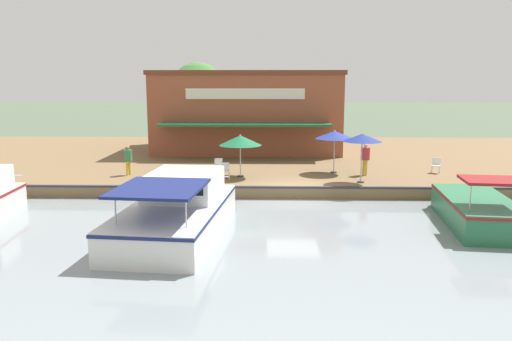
{
  "coord_description": "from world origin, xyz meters",
  "views": [
    {
      "loc": [
        23.35,
        -1.2,
        5.71
      ],
      "look_at": [
        -1.0,
        -1.81,
        1.3
      ],
      "focal_mm": 35.0,
      "sensor_mm": 36.0,
      "label": 1
    }
  ],
  "objects_px": {
    "patio_umbrella_mid_patio_left": "(335,135)",
    "person_near_entrance": "(365,155)",
    "person_mid_patio": "(128,157)",
    "cafe_chair_under_first_umbrella": "(219,165)",
    "patio_umbrella_mid_patio_right": "(240,140)",
    "tree_downstream_bank": "(195,91)",
    "motorboat_outer_channel": "(182,207)",
    "waterfront_restaurant": "(248,111)",
    "motorboat_fourth_along": "(473,207)",
    "cafe_chair_far_corner_seat": "(225,170)",
    "cafe_chair_facing_river": "(436,165)",
    "patio_umbrella_back_row": "(362,138)"
  },
  "relations": [
    {
      "from": "person_near_entrance",
      "to": "motorboat_fourth_along",
      "type": "xyz_separation_m",
      "value": [
        7.16,
        3.03,
        -1.03
      ]
    },
    {
      "from": "tree_downstream_bank",
      "to": "patio_umbrella_mid_patio_left",
      "type": "bearing_deg",
      "value": 38.65
    },
    {
      "from": "cafe_chair_far_corner_seat",
      "to": "tree_downstream_bank",
      "type": "distance_m",
      "value": 14.59
    },
    {
      "from": "patio_umbrella_mid_patio_left",
      "to": "tree_downstream_bank",
      "type": "distance_m",
      "value": 15.23
    },
    {
      "from": "patio_umbrella_back_row",
      "to": "motorboat_outer_channel",
      "type": "xyz_separation_m",
      "value": [
        6.33,
        -8.02,
        -2.0
      ]
    },
    {
      "from": "cafe_chair_facing_river",
      "to": "motorboat_outer_channel",
      "type": "distance_m",
      "value": 15.63
    },
    {
      "from": "cafe_chair_far_corner_seat",
      "to": "motorboat_fourth_along",
      "type": "relative_size",
      "value": 0.13
    },
    {
      "from": "motorboat_fourth_along",
      "to": "patio_umbrella_mid_patio_left",
      "type": "bearing_deg",
      "value": -149.39
    },
    {
      "from": "patio_umbrella_mid_patio_left",
      "to": "cafe_chair_under_first_umbrella",
      "type": "height_order",
      "value": "patio_umbrella_mid_patio_left"
    },
    {
      "from": "cafe_chair_facing_river",
      "to": "tree_downstream_bank",
      "type": "height_order",
      "value": "tree_downstream_bank"
    },
    {
      "from": "waterfront_restaurant",
      "to": "patio_umbrella_mid_patio_left",
      "type": "distance_m",
      "value": 11.03
    },
    {
      "from": "waterfront_restaurant",
      "to": "tree_downstream_bank",
      "type": "distance_m",
      "value": 4.88
    },
    {
      "from": "person_mid_patio",
      "to": "motorboat_outer_channel",
      "type": "relative_size",
      "value": 0.18
    },
    {
      "from": "patio_umbrella_back_row",
      "to": "motorboat_fourth_along",
      "type": "height_order",
      "value": "patio_umbrella_back_row"
    },
    {
      "from": "person_near_entrance",
      "to": "person_mid_patio",
      "type": "bearing_deg",
      "value": -88.74
    },
    {
      "from": "cafe_chair_facing_river",
      "to": "person_mid_patio",
      "type": "relative_size",
      "value": 0.53
    },
    {
      "from": "patio_umbrella_mid_patio_right",
      "to": "motorboat_fourth_along",
      "type": "relative_size",
      "value": 0.34
    },
    {
      "from": "patio_umbrella_mid_patio_right",
      "to": "cafe_chair_far_corner_seat",
      "type": "xyz_separation_m",
      "value": [
        0.57,
        -0.77,
        -1.5
      ]
    },
    {
      "from": "motorboat_outer_channel",
      "to": "tree_downstream_bank",
      "type": "relative_size",
      "value": 1.4
    },
    {
      "from": "person_near_entrance",
      "to": "waterfront_restaurant",
      "type": "bearing_deg",
      "value": -146.62
    },
    {
      "from": "cafe_chair_under_first_umbrella",
      "to": "patio_umbrella_back_row",
      "type": "bearing_deg",
      "value": 73.31
    },
    {
      "from": "waterfront_restaurant",
      "to": "tree_downstream_bank",
      "type": "bearing_deg",
      "value": -116.45
    },
    {
      "from": "patio_umbrella_mid_patio_left",
      "to": "tree_downstream_bank",
      "type": "height_order",
      "value": "tree_downstream_bank"
    },
    {
      "from": "cafe_chair_far_corner_seat",
      "to": "patio_umbrella_mid_patio_left",
      "type": "bearing_deg",
      "value": 107.55
    },
    {
      "from": "cafe_chair_under_first_umbrella",
      "to": "cafe_chair_facing_river",
      "type": "xyz_separation_m",
      "value": [
        -0.53,
        12.12,
        0.0
      ]
    },
    {
      "from": "patio_umbrella_mid_patio_left",
      "to": "person_mid_patio",
      "type": "height_order",
      "value": "patio_umbrella_mid_patio_left"
    },
    {
      "from": "person_mid_patio",
      "to": "waterfront_restaurant",
      "type": "bearing_deg",
      "value": 150.16
    },
    {
      "from": "waterfront_restaurant",
      "to": "motorboat_outer_channel",
      "type": "distance_m",
      "value": 18.98
    },
    {
      "from": "patio_umbrella_mid_patio_left",
      "to": "motorboat_outer_channel",
      "type": "height_order",
      "value": "patio_umbrella_mid_patio_left"
    },
    {
      "from": "patio_umbrella_back_row",
      "to": "cafe_chair_facing_river",
      "type": "relative_size",
      "value": 2.97
    },
    {
      "from": "patio_umbrella_mid_patio_right",
      "to": "motorboat_outer_channel",
      "type": "relative_size",
      "value": 0.25
    },
    {
      "from": "patio_umbrella_mid_patio_right",
      "to": "person_near_entrance",
      "type": "bearing_deg",
      "value": 95.42
    },
    {
      "from": "waterfront_restaurant",
      "to": "cafe_chair_far_corner_seat",
      "type": "xyz_separation_m",
      "value": [
        11.57,
        -0.72,
        -2.41
      ]
    },
    {
      "from": "patio_umbrella_mid_patio_right",
      "to": "tree_downstream_bank",
      "type": "relative_size",
      "value": 0.35
    },
    {
      "from": "patio_umbrella_mid_patio_left",
      "to": "cafe_chair_facing_river",
      "type": "relative_size",
      "value": 2.81
    },
    {
      "from": "patio_umbrella_mid_patio_right",
      "to": "tree_downstream_bank",
      "type": "height_order",
      "value": "tree_downstream_bank"
    },
    {
      "from": "person_mid_patio",
      "to": "motorboat_fourth_along",
      "type": "distance_m",
      "value": 17.4
    },
    {
      "from": "person_near_entrance",
      "to": "person_mid_patio",
      "type": "relative_size",
      "value": 1.1
    },
    {
      "from": "patio_umbrella_mid_patio_right",
      "to": "cafe_chair_under_first_umbrella",
      "type": "height_order",
      "value": "patio_umbrella_mid_patio_right"
    },
    {
      "from": "person_mid_patio",
      "to": "tree_downstream_bank",
      "type": "xyz_separation_m",
      "value": [
        -12.73,
        1.9,
        3.25
      ]
    },
    {
      "from": "patio_umbrella_mid_patio_left",
      "to": "person_near_entrance",
      "type": "xyz_separation_m",
      "value": [
        0.67,
        1.6,
        -1.02
      ]
    },
    {
      "from": "waterfront_restaurant",
      "to": "person_near_entrance",
      "type": "distance_m",
      "value": 12.53
    },
    {
      "from": "motorboat_outer_channel",
      "to": "motorboat_fourth_along",
      "type": "height_order",
      "value": "motorboat_outer_channel"
    },
    {
      "from": "patio_umbrella_back_row",
      "to": "motorboat_fourth_along",
      "type": "distance_m",
      "value": 6.65
    },
    {
      "from": "patio_umbrella_mid_patio_left",
      "to": "person_mid_patio",
      "type": "relative_size",
      "value": 1.49
    },
    {
      "from": "patio_umbrella_mid_patio_left",
      "to": "cafe_chair_under_first_umbrella",
      "type": "bearing_deg",
      "value": -85.88
    },
    {
      "from": "cafe_chair_facing_river",
      "to": "motorboat_fourth_along",
      "type": "relative_size",
      "value": 0.13
    },
    {
      "from": "motorboat_outer_channel",
      "to": "motorboat_fourth_along",
      "type": "xyz_separation_m",
      "value": [
        -1.2,
        11.63,
        -0.2
      ]
    },
    {
      "from": "patio_umbrella_mid_patio_left",
      "to": "motorboat_outer_channel",
      "type": "xyz_separation_m",
      "value": [
        9.03,
        -7.0,
        -1.85
      ]
    },
    {
      "from": "cafe_chair_facing_river",
      "to": "person_near_entrance",
      "type": "distance_m",
      "value": 4.22
    }
  ]
}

